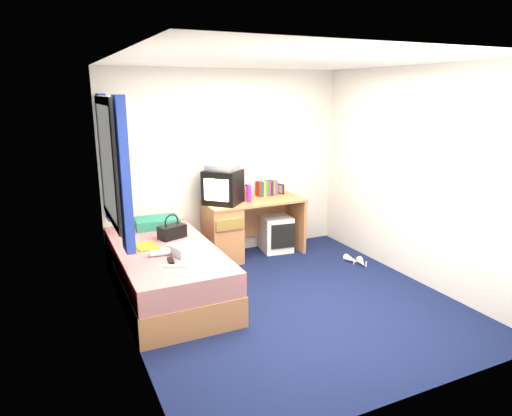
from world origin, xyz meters
name	(u,v)px	position (x,y,z in m)	size (l,w,h in m)	color
ground	(289,302)	(0.00, 0.00, 0.00)	(3.40, 3.40, 0.00)	#0C1438
room_shell	(292,164)	(0.00, 0.00, 1.45)	(3.40, 3.40, 3.40)	white
bed	(167,272)	(-1.10, 0.70, 0.27)	(1.01, 2.00, 0.54)	tan
pillow	(157,223)	(-1.01, 1.46, 0.60)	(0.51, 0.32, 0.11)	#166092
desk	(234,228)	(-0.01, 1.44, 0.41)	(1.30, 0.55, 0.75)	tan
storage_cube	(276,233)	(0.60, 1.45, 0.24)	(0.39, 0.39, 0.48)	white
crt_tv	(223,187)	(-0.16, 1.44, 0.96)	(0.58, 0.58, 0.42)	black
vcr	(223,167)	(-0.16, 1.44, 1.21)	(0.37, 0.26, 0.07)	silver
book_row	(267,188)	(0.53, 1.60, 0.85)	(0.27, 0.13, 0.20)	maroon
picture_frame	(281,189)	(0.75, 1.60, 0.82)	(0.02, 0.12, 0.14)	black
pink_water_bottle	(249,194)	(0.16, 1.37, 0.85)	(0.06, 0.06, 0.20)	#EA2187
aerosol_can	(246,193)	(0.17, 1.45, 0.84)	(0.05, 0.05, 0.19)	white
handbag	(172,231)	(-0.95, 0.98, 0.62)	(0.33, 0.25, 0.28)	black
towel	(187,249)	(-0.95, 0.43, 0.59)	(0.29, 0.24, 0.10)	silver
magazine	(146,246)	(-1.28, 0.80, 0.55)	(0.21, 0.28, 0.01)	yellow
water_bottle	(160,252)	(-1.21, 0.48, 0.58)	(0.07, 0.07, 0.20)	silver
colour_swatch_fan	(176,266)	(-1.15, 0.12, 0.55)	(0.22, 0.06, 0.01)	yellow
remote_control	(171,260)	(-1.16, 0.28, 0.55)	(0.05, 0.16, 0.02)	black
window_assembly	(112,164)	(-1.55, 0.90, 1.42)	(0.11, 1.42, 1.40)	silver
white_heels	(357,261)	(1.29, 0.56, 0.04)	(0.19, 0.37, 0.09)	white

